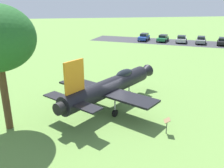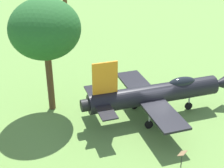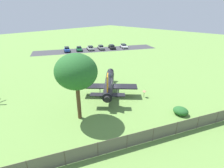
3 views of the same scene
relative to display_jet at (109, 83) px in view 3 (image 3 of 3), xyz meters
name	(u,v)px [view 3 (image 3 of 3)]	position (x,y,z in m)	size (l,w,h in m)	color
ground_plane	(109,94)	(0.25, 0.23, -1.94)	(200.00, 200.00, 0.00)	#668E42
parking_strip	(97,50)	(-21.81, -28.57, -1.94)	(43.61, 8.00, 0.00)	#38383D
display_jet	(109,83)	(0.00, 0.00, 0.00)	(10.44, 9.94, 4.95)	black
shade_tree	(76,72)	(7.95, 2.48, 4.57)	(5.09, 5.31, 8.74)	brown
perimeter_fence	(153,134)	(4.99, 11.88, -1.02)	(34.11, 15.93, 1.73)	#4C4238
shrub_near_fence	(181,111)	(-2.30, 11.70, -1.41)	(1.78, 2.07, 1.06)	#235B26
info_plaque	(144,92)	(-3.08, 5.09, -1.08)	(0.51, 0.67, 1.14)	#333333
parked_car_white	(124,46)	(-31.02, -23.62, -1.19)	(4.00, 4.81, 1.43)	silver
parked_car_black	(112,47)	(-26.96, -25.85, -1.21)	(3.93, 4.73, 1.39)	black
parked_car_gray	(101,47)	(-23.32, -27.84, -1.19)	(3.60, 4.49, 1.45)	slate
parked_car_silver	(90,48)	(-19.81, -29.58, -1.16)	(3.56, 4.48, 1.51)	#B2B5BA
parked_car_green	(79,49)	(-16.43, -31.63, -1.20)	(3.74, 4.39, 1.41)	#1E6B3D
parked_car_blue	(67,49)	(-12.79, -33.64, -1.16)	(3.72, 4.71, 1.52)	#23429E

